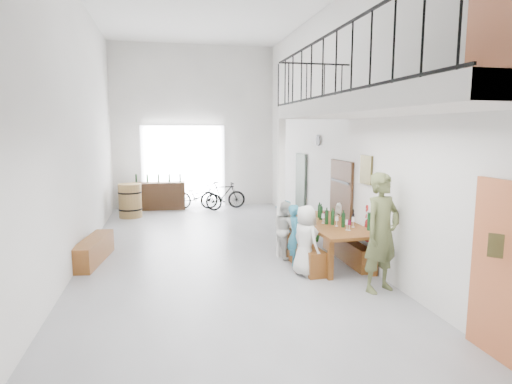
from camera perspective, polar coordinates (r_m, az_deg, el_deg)
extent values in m
plane|color=slate|center=(9.34, -5.28, -8.26)|extent=(12.00, 12.00, 0.00)
plane|color=white|center=(14.94, -8.21, 8.56)|extent=(5.50, 0.00, 5.50)
plane|color=white|center=(3.08, 7.71, 10.02)|extent=(5.50, 0.00, 5.50)
plane|color=white|center=(9.06, -23.24, 8.22)|extent=(0.00, 12.00, 12.00)
plane|color=white|center=(9.67, 11.08, 8.70)|extent=(0.00, 12.00, 12.00)
cube|color=white|center=(14.91, -9.62, 3.33)|extent=(2.80, 0.08, 2.80)
cube|color=#A04F2A|center=(5.70, 30.01, -9.18)|extent=(0.06, 0.95, 2.10)
cube|color=#3A2114|center=(9.52, 11.22, -1.88)|extent=(0.06, 1.10, 2.00)
cube|color=#2E392F|center=(12.11, 6.00, 0.38)|extent=(0.06, 0.80, 2.00)
cube|color=#A04F2A|center=(5.95, 29.53, 21.32)|extent=(0.06, 0.90, 1.95)
cube|color=#3E3718|center=(8.42, 14.47, 2.88)|extent=(0.04, 0.45, 0.55)
cylinder|color=white|center=(10.78, 8.31, 6.84)|extent=(0.04, 0.28, 0.28)
cube|color=white|center=(6.47, 16.24, 11.03)|extent=(1.50, 5.60, 0.25)
cube|color=black|center=(6.29, 10.37, 20.32)|extent=(0.03, 5.60, 0.03)
cube|color=black|center=(6.17, 10.16, 12.77)|extent=(0.03, 5.60, 0.03)
cube|color=black|center=(9.10, 7.85, 16.58)|extent=(1.50, 0.03, 0.03)
cube|color=white|center=(8.85, 3.33, 0.37)|extent=(0.14, 0.14, 2.88)
cube|color=brown|center=(8.83, 9.74, -4.23)|extent=(1.10, 2.56, 0.06)
cube|color=brown|center=(7.80, 9.91, -8.92)|extent=(0.09, 0.09, 0.73)
cube|color=brown|center=(8.17, 15.56, -8.29)|extent=(0.09, 0.09, 0.73)
cube|color=brown|center=(9.75, 4.79, -5.32)|extent=(0.09, 0.09, 0.73)
cube|color=brown|center=(10.06, 9.51, -4.99)|extent=(0.09, 0.09, 0.73)
cube|color=brown|center=(8.72, 5.79, -7.88)|extent=(0.41, 2.05, 0.47)
cube|color=brown|center=(9.07, 11.92, -7.44)|extent=(0.26, 1.95, 0.45)
cylinder|color=black|center=(8.63, 9.40, -3.12)|extent=(0.07, 0.07, 0.35)
cylinder|color=black|center=(9.05, 8.66, -2.57)|extent=(0.07, 0.07, 0.35)
cylinder|color=black|center=(8.60, 10.19, -3.18)|extent=(0.07, 0.07, 0.35)
cylinder|color=black|center=(9.25, 8.44, -2.33)|extent=(0.07, 0.07, 0.35)
cylinder|color=black|center=(8.43, 11.56, -3.45)|extent=(0.07, 0.07, 0.35)
cube|color=brown|center=(9.33, -20.85, -7.27)|extent=(0.62, 1.74, 0.48)
cylinder|color=brown|center=(13.60, -16.43, -1.12)|extent=(0.69, 0.69, 1.03)
cylinder|color=black|center=(13.64, -16.39, -2.18)|extent=(0.70, 0.70, 0.05)
cylinder|color=black|center=(13.56, -16.48, -0.04)|extent=(0.70, 0.70, 0.05)
cube|color=#3A2114|center=(14.72, -12.82, -0.51)|extent=(1.76, 0.57, 0.92)
cylinder|color=black|center=(14.75, -15.67, 1.75)|extent=(0.06, 0.06, 0.28)
cylinder|color=black|center=(14.72, -14.28, 1.79)|extent=(0.06, 0.06, 0.28)
cylinder|color=black|center=(14.67, -12.89, 1.82)|extent=(0.06, 0.06, 0.28)
cylinder|color=black|center=(14.62, -11.49, 1.84)|extent=(0.06, 0.06, 0.28)
cylinder|color=black|center=(14.57, -10.09, 1.85)|extent=(0.06, 0.06, 0.28)
imported|color=silver|center=(7.90, 6.65, -6.45)|extent=(0.60, 0.74, 1.30)
imported|color=#286C86|center=(8.50, 5.22, -5.71)|extent=(0.36, 0.49, 1.21)
imported|color=silver|center=(8.97, 3.96, -5.01)|extent=(0.54, 0.65, 1.19)
imported|color=#286C86|center=(9.54, 3.80, -4.42)|extent=(0.47, 0.75, 1.12)
imported|color=red|center=(8.66, 14.94, -5.50)|extent=(0.48, 0.80, 1.27)
imported|color=black|center=(9.21, 13.25, -5.27)|extent=(0.60, 1.03, 1.06)
imported|color=silver|center=(9.62, 11.34, -4.53)|extent=(0.45, 0.59, 1.10)
imported|color=#535A32|center=(7.32, 16.42, -5.22)|extent=(0.84, 0.70, 1.97)
imported|color=#184F1A|center=(10.39, 7.90, -5.35)|extent=(0.45, 0.41, 0.44)
imported|color=black|center=(14.45, -7.69, -0.60)|extent=(1.76, 1.34, 0.89)
imported|color=black|center=(14.56, -4.44, -0.42)|extent=(1.53, 0.44, 0.92)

